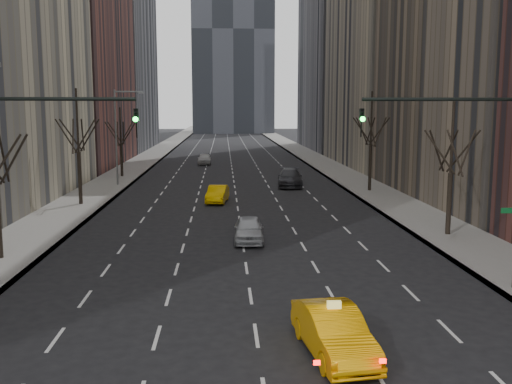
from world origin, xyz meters
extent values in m
cube|color=slate|center=(-12.25, 70.00, 0.07)|extent=(4.50, 320.00, 0.15)
cube|color=slate|center=(12.25, 70.00, 0.07)|extent=(4.50, 320.00, 0.15)
cylinder|color=black|center=(-11.85, 18.85, 4.95)|extent=(0.42, 1.80, 2.52)
cylinder|color=black|center=(-11.19, 18.29, 4.95)|extent=(1.74, 0.72, 2.52)
cylinder|color=black|center=(-11.34, 17.45, 4.95)|extent=(1.46, 1.25, 2.52)
cylinder|color=black|center=(-12.00, 34.00, 2.15)|extent=(0.28, 0.28, 3.99)
cylinder|color=black|center=(-12.00, 34.00, 6.52)|extent=(0.16, 0.16, 4.75)
cylinder|color=black|center=(-11.85, 34.85, 5.37)|extent=(0.42, 1.80, 2.52)
cylinder|color=black|center=(-11.19, 34.29, 5.37)|extent=(1.74, 0.72, 2.52)
cylinder|color=black|center=(-11.34, 33.45, 5.37)|extent=(1.46, 1.25, 2.52)
cylinder|color=black|center=(-12.15, 33.15, 5.37)|extent=(0.42, 1.80, 2.52)
cylinder|color=black|center=(-12.81, 33.71, 5.37)|extent=(1.74, 0.72, 2.52)
cylinder|color=black|center=(-12.66, 34.55, 5.37)|extent=(1.46, 1.25, 2.52)
cylinder|color=black|center=(-12.00, 52.00, 1.83)|extent=(0.28, 0.28, 3.36)
cylinder|color=black|center=(-12.00, 52.00, 5.51)|extent=(0.16, 0.16, 4.00)
cylinder|color=black|center=(-11.85, 52.85, 4.74)|extent=(0.42, 1.80, 2.52)
cylinder|color=black|center=(-11.19, 52.29, 4.74)|extent=(1.74, 0.72, 2.52)
cylinder|color=black|center=(-11.34, 51.45, 4.74)|extent=(1.46, 1.25, 2.52)
cylinder|color=black|center=(-12.15, 51.15, 4.74)|extent=(0.42, 1.80, 2.52)
cylinder|color=black|center=(-12.81, 51.71, 4.74)|extent=(1.74, 0.72, 2.52)
cylinder|color=black|center=(-12.66, 52.55, 4.74)|extent=(1.46, 1.25, 2.52)
cylinder|color=black|center=(12.00, 22.00, 1.93)|extent=(0.28, 0.28, 3.57)
cylinder|color=black|center=(12.00, 22.00, 5.84)|extent=(0.16, 0.16, 4.25)
cylinder|color=black|center=(12.15, 22.85, 4.95)|extent=(0.42, 1.80, 2.52)
cylinder|color=black|center=(12.81, 22.29, 4.95)|extent=(1.74, 0.72, 2.52)
cylinder|color=black|center=(12.66, 21.45, 4.95)|extent=(1.46, 1.25, 2.52)
cylinder|color=black|center=(11.85, 21.15, 4.95)|extent=(0.42, 1.80, 2.52)
cylinder|color=black|center=(11.19, 21.71, 4.95)|extent=(1.74, 0.72, 2.52)
cylinder|color=black|center=(11.34, 22.55, 4.95)|extent=(1.46, 1.25, 2.52)
cylinder|color=black|center=(12.00, 40.00, 2.15)|extent=(0.28, 0.28, 3.99)
cylinder|color=black|center=(12.00, 40.00, 6.52)|extent=(0.16, 0.16, 4.75)
cylinder|color=black|center=(12.15, 40.85, 5.37)|extent=(0.42, 1.80, 2.52)
cylinder|color=black|center=(12.81, 40.29, 5.37)|extent=(1.74, 0.72, 2.52)
cylinder|color=black|center=(12.66, 39.45, 5.37)|extent=(1.46, 1.25, 2.52)
cylinder|color=black|center=(11.85, 39.15, 5.37)|extent=(0.42, 1.80, 2.52)
cylinder|color=black|center=(11.19, 39.71, 5.37)|extent=(1.74, 0.72, 2.52)
cylinder|color=black|center=(11.34, 40.55, 5.37)|extent=(1.46, 1.25, 2.52)
cylinder|color=black|center=(-7.55, 12.00, 7.75)|extent=(6.50, 0.14, 0.14)
imported|color=black|center=(-4.30, 12.00, 6.85)|extent=(0.18, 0.22, 1.10)
sphere|color=#0CFF33|center=(-4.30, 11.82, 7.00)|extent=(0.20, 0.20, 0.20)
cylinder|color=black|center=(7.55, 12.00, 7.75)|extent=(6.50, 0.14, 0.14)
imported|color=black|center=(4.30, 12.00, 6.85)|extent=(0.18, 0.22, 1.10)
sphere|color=#0CFF33|center=(4.30, 11.82, 7.00)|extent=(0.20, 0.20, 0.20)
cube|color=#0C5926|center=(10.40, 12.00, 3.35)|extent=(0.70, 0.04, 0.22)
cylinder|color=slate|center=(-11.20, 45.00, 4.65)|extent=(0.16, 0.16, 9.00)
cylinder|color=slate|center=(-9.90, 45.00, 8.95)|extent=(2.60, 0.14, 0.14)
cube|color=slate|center=(-8.70, 45.00, 8.85)|extent=(0.50, 0.22, 0.15)
imported|color=#FEA805|center=(2.25, 6.39, 0.73)|extent=(2.15, 4.61, 1.46)
imported|color=#ACAFB4|center=(0.36, 21.46, 0.69)|extent=(1.78, 4.11, 1.38)
imported|color=#FFC005|center=(-1.53, 34.97, 0.67)|extent=(1.94, 4.23, 1.34)
imported|color=#28282D|center=(5.31, 43.95, 0.82)|extent=(2.85, 5.86, 1.64)
imported|color=beige|center=(-3.59, 66.17, 0.74)|extent=(1.84, 4.38, 1.48)
camera|label=1|loc=(-1.02, -9.84, 7.41)|focal=40.00mm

